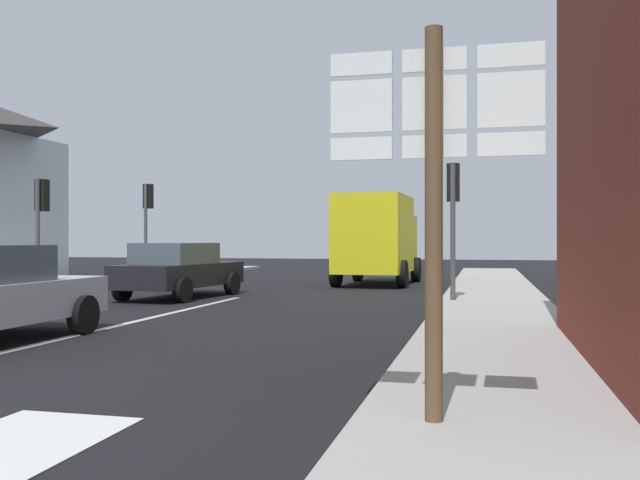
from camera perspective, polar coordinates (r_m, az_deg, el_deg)
ground_plane at (r=16.66m, az=-9.27°, el=-5.33°), size 80.00×80.00×0.00m
sidewalk_right at (r=13.38m, az=14.47°, el=-6.34°), size 2.50×44.00×0.14m
lane_centre_stripe at (r=13.09m, az=-16.11°, el=-6.76°), size 0.16×12.00×0.01m
sedan_far at (r=18.77m, az=-11.63°, el=-2.40°), size 2.29×4.35×1.47m
delivery_truck at (r=23.87m, az=4.76°, el=0.25°), size 2.62×5.07×3.05m
route_sign_post at (r=5.44m, az=9.44°, el=4.82°), size 1.66×0.14×3.20m
traffic_light_near_left at (r=20.81m, az=-22.14°, el=2.38°), size 0.30×0.49×3.26m
traffic_light_far_left at (r=26.15m, az=-14.12°, el=2.48°), size 0.30×0.49×3.62m
traffic_light_near_right at (r=16.60m, az=10.99°, el=3.26°), size 0.30×0.49×3.36m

